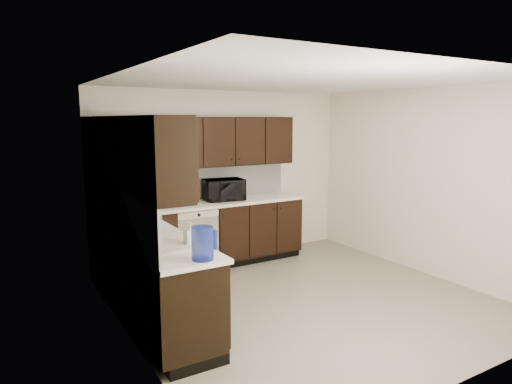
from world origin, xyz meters
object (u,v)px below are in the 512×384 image
Objects in this scene: storage_bin at (135,215)px; blue_pitcher at (203,243)px; toaster_oven at (110,201)px; sink at (164,248)px; microwave at (224,190)px.

blue_pitcher reaches higher than storage_bin.
blue_pitcher reaches higher than toaster_oven.
microwave is at bearing 48.64° from sink.
toaster_oven is at bearing -175.65° from microwave.
sink is 0.72m from blue_pitcher.
blue_pitcher is (0.10, -1.58, 0.04)m from storage_bin.
microwave is 1.58m from toaster_oven.
blue_pitcher is (0.09, -0.69, 0.20)m from sink.
sink is 2.96× the size of blue_pitcher.
microwave reaches higher than blue_pitcher.
sink is at bearing -124.34° from microwave.
blue_pitcher is at bearing -82.59° from sink.
microwave reaches higher than sink.
storage_bin is (-0.02, 0.89, 0.16)m from sink.
sink is 2.18× the size of toaster_oven.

